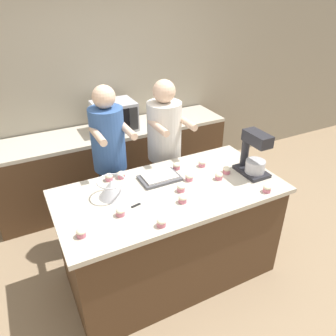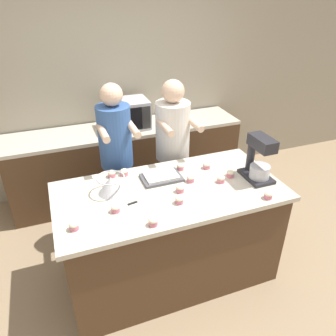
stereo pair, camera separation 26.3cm
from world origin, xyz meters
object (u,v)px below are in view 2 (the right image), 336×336
at_px(cupcake_4, 221,179).
at_px(cupcake_3, 74,226).
at_px(knife, 139,201).
at_px(cupcake_1, 180,166).
at_px(cupcake_0, 268,195).
at_px(cupcake_8, 207,165).
at_px(cupcake_7, 153,221).
at_px(person_right, 173,155).
at_px(person_left, 117,163).
at_px(microwave_oven, 128,114).
at_px(cupcake_10, 124,172).
at_px(cupcake_9, 179,200).
at_px(cupcake_11, 112,174).
at_px(cupcake_6, 115,208).
at_px(cupcake_12, 230,173).
at_px(mixing_bowl, 111,184).
at_px(stand_mixer, 259,161).
at_px(cupcake_5, 191,178).
at_px(cupcake_2, 180,189).
at_px(baking_tray, 161,177).

bearing_deg(cupcake_4, cupcake_3, -171.39).
relative_size(knife, cupcake_1, 3.27).
distance_m(cupcake_0, cupcake_8, 0.65).
relative_size(cupcake_0, cupcake_7, 1.00).
bearing_deg(cupcake_3, person_right, 40.57).
height_order(person_left, microwave_oven, person_left).
bearing_deg(microwave_oven, cupcake_7, -99.41).
bearing_deg(cupcake_8, cupcake_3, -160.13).
bearing_deg(cupcake_3, cupcake_10, 49.69).
bearing_deg(cupcake_8, cupcake_10, 168.91).
height_order(cupcake_7, cupcake_9, same).
bearing_deg(cupcake_4, cupcake_11, 153.96).
bearing_deg(cupcake_1, knife, -144.96).
xyz_separation_m(cupcake_8, cupcake_9, (-0.44, -0.41, 0.00)).
bearing_deg(microwave_oven, cupcake_4, -74.94).
height_order(microwave_oven, cupcake_6, microwave_oven).
bearing_deg(person_right, cupcake_11, -154.61).
bearing_deg(cupcake_3, knife, 17.81).
xyz_separation_m(microwave_oven, cupcake_4, (0.41, -1.52, -0.11)).
relative_size(cupcake_6, cupcake_9, 1.00).
relative_size(cupcake_10, cupcake_11, 1.00).
xyz_separation_m(cupcake_7, cupcake_12, (0.84, 0.39, 0.00)).
height_order(mixing_bowl, cupcake_8, mixing_bowl).
relative_size(cupcake_6, cupcake_10, 1.00).
bearing_deg(stand_mixer, cupcake_12, 153.60).
xyz_separation_m(person_right, cupcake_11, (-0.70, -0.33, 0.11)).
bearing_deg(cupcake_8, cupcake_9, -136.84).
bearing_deg(cupcake_3, cupcake_4, 8.61).
bearing_deg(cupcake_3, cupcake_5, 15.95).
xyz_separation_m(knife, cupcake_1, (0.49, 0.35, 0.03)).
bearing_deg(cupcake_11, person_right, 25.39).
bearing_deg(microwave_oven, cupcake_11, -111.63).
xyz_separation_m(knife, cupcake_12, (0.85, 0.08, 0.03)).
xyz_separation_m(microwave_oven, cupcake_8, (0.40, -1.27, -0.11)).
height_order(microwave_oven, cupcake_1, microwave_oven).
bearing_deg(microwave_oven, cupcake_1, -81.97).
xyz_separation_m(cupcake_2, cupcake_12, (0.50, 0.07, 0.00)).
bearing_deg(stand_mixer, cupcake_0, -106.53).
distance_m(stand_mixer, cupcake_3, 1.57).
relative_size(microwave_oven, cupcake_10, 7.05).
bearing_deg(cupcake_0, microwave_oven, 109.00).
xyz_separation_m(cupcake_2, cupcake_4, (0.38, 0.01, 0.00)).
height_order(baking_tray, cupcake_3, cupcake_3).
relative_size(stand_mixer, cupcake_10, 5.86).
relative_size(person_left, cupcake_6, 24.91).
distance_m(cupcake_1, cupcake_6, 0.80).
bearing_deg(person_left, mixing_bowl, -106.62).
relative_size(cupcake_1, cupcake_6, 1.00).
xyz_separation_m(cupcake_0, cupcake_7, (-0.95, 0.01, 0.00)).
bearing_deg(person_right, mixing_bowl, -142.58).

